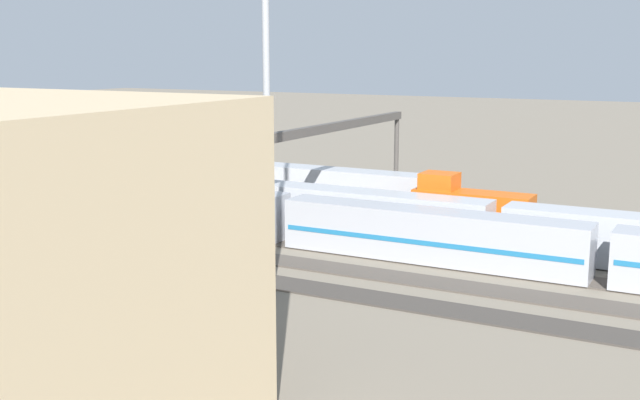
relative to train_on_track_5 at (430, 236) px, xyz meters
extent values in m
plane|color=#756B5B|center=(14.99, -7.50, -2.00)|extent=(400.00, 400.00, 0.00)
cube|color=#4C443D|center=(14.99, -25.00, -1.94)|extent=(140.00, 2.80, 0.12)
cube|color=#3D3833|center=(14.99, -20.00, -1.94)|extent=(140.00, 2.80, 0.12)
cube|color=#3D3833|center=(14.99, -15.00, -1.94)|extent=(140.00, 2.80, 0.12)
cube|color=#4C443D|center=(14.99, -10.00, -1.94)|extent=(140.00, 2.80, 0.12)
cube|color=#3D3833|center=(14.99, -5.00, -1.94)|extent=(140.00, 2.80, 0.12)
cube|color=#4C443D|center=(14.99, 0.00, -1.94)|extent=(140.00, 2.80, 0.12)
cube|color=#4C443D|center=(14.99, 5.00, -1.94)|extent=(140.00, 2.80, 0.12)
cube|color=#3D3833|center=(14.99, 10.00, -1.94)|extent=(140.00, 2.80, 0.12)
cube|color=#A8AAB2|center=(0.00, 0.00, 0.02)|extent=(23.00, 3.00, 3.80)
cube|color=#1E6B9E|center=(0.00, 0.00, -0.21)|extent=(22.40, 3.06, 0.36)
cube|color=#A8AAB2|center=(24.20, 0.00, 0.02)|extent=(23.00, 3.00, 3.80)
cube|color=#1E6B9E|center=(24.20, 0.00, -0.45)|extent=(22.40, 3.06, 0.36)
cube|color=#B7BABF|center=(8.43, -5.00, 0.02)|extent=(23.00, 3.00, 3.80)
cube|color=#B7BABF|center=(32.63, -5.00, 0.02)|extent=(23.00, 3.00, 3.80)
cube|color=#B7BABF|center=(16.04, -15.00, 0.02)|extent=(23.00, 3.00, 3.80)
cube|color=#B7BABF|center=(40.24, -15.00, 0.02)|extent=(23.00, 3.00, 3.80)
cube|color=#D85914|center=(-0.08, -10.00, -0.08)|extent=(10.00, 3.00, 3.60)
cube|color=#D85914|center=(2.92, -10.00, 2.42)|extent=(3.00, 2.70, 1.40)
cylinder|color=#9EA0A5|center=(5.92, 12.89, 13.10)|extent=(0.44, 0.44, 30.19)
cylinder|color=#4C4742|center=(14.04, -27.10, 2.00)|extent=(0.50, 0.50, 8.00)
cylinder|color=#4C4742|center=(14.04, 12.10, 2.00)|extent=(0.50, 0.50, 8.00)
cube|color=#4C4742|center=(14.04, -7.50, 6.40)|extent=(0.70, 40.00, 0.80)
camera|label=1|loc=(-19.41, 53.41, 13.30)|focal=44.21mm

